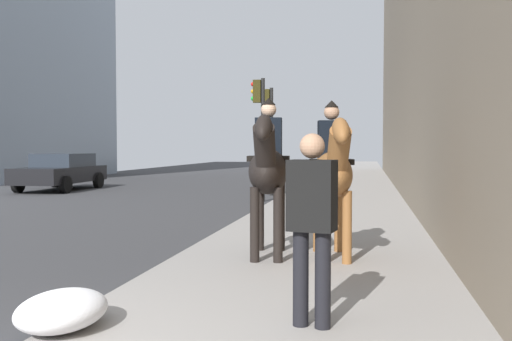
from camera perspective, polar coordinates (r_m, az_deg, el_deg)
name	(u,v)px	position (r m, az deg, el deg)	size (l,w,h in m)	color
mounted_horse_near	(268,169)	(8.08, 1.22, 0.20)	(2.15, 0.72, 2.29)	black
mounted_horse_far	(332,172)	(8.06, 7.69, -0.11)	(2.14, 0.81, 2.25)	brown
pedestrian_greeting	(312,216)	(4.97, 5.66, -4.62)	(0.33, 0.44, 1.70)	black
car_near_lane	(61,171)	(23.57, -19.03, -0.04)	(4.57, 2.24, 1.44)	black
traffic_light_near_curb	(260,119)	(17.59, 0.41, 5.20)	(0.20, 0.44, 3.82)	black
traffic_light_far_curb	(269,123)	(19.79, 1.31, 4.77)	(0.20, 0.44, 3.76)	black
snow_pile_near	(62,310)	(5.33, -18.95, -13.16)	(0.95, 0.73, 0.33)	white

